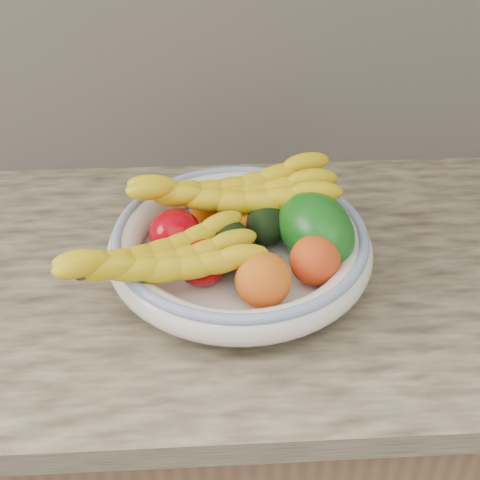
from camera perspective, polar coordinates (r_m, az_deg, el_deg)
name	(u,v)px	position (r m, az deg, el deg)	size (l,w,h in m)	color
kitchen_counter	(239,436)	(1.35, -0.06, -16.37)	(2.44, 0.66, 1.40)	brown
fruit_bowl	(240,246)	(0.98, 0.00, -0.53)	(0.39, 0.39, 0.08)	silver
clementine_back_left	(208,208)	(1.06, -2.73, 2.78)	(0.06, 0.06, 0.05)	orange
clementine_back_right	(246,202)	(1.07, 0.52, 3.25)	(0.05, 0.05, 0.05)	orange
clementine_back_mid	(246,216)	(1.04, 0.53, 2.10)	(0.05, 0.05, 0.05)	orange
clementine_extra	(249,222)	(1.03, 0.80, 1.55)	(0.06, 0.06, 0.05)	#F26005
tomato_left	(176,233)	(0.99, -5.51, 0.59)	(0.08, 0.08, 0.07)	#A9000C
tomato_near_left	(202,262)	(0.94, -3.30, -1.92)	(0.07, 0.07, 0.07)	#A70001
avocado_center	(227,243)	(0.97, -1.09, -0.23)	(0.07, 0.10, 0.07)	black
avocado_right	(268,221)	(1.01, 2.42, 1.61)	(0.06, 0.09, 0.06)	black
green_mango	(315,229)	(0.98, 6.42, 0.94)	(0.09, 0.15, 0.10)	#0F5110
peach_front	(263,280)	(0.90, 1.99, -3.43)	(0.08, 0.08, 0.08)	orange
peach_right	(315,260)	(0.93, 6.42, -1.72)	(0.07, 0.07, 0.07)	orange
banana_bunch_back	(233,198)	(1.02, -0.61, 3.64)	(0.33, 0.12, 0.09)	yellow
banana_bunch_front	(160,264)	(0.91, -6.81, -2.03)	(0.30, 0.12, 0.08)	yellow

